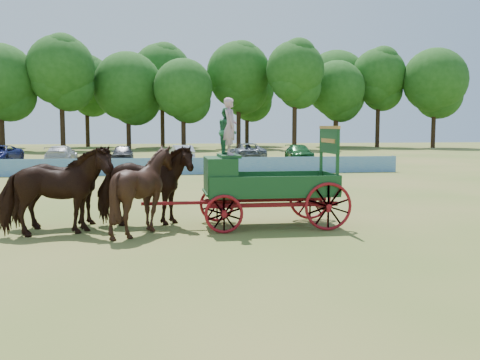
% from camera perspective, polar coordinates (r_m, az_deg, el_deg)
% --- Properties ---
extents(ground, '(160.00, 160.00, 0.00)m').
position_cam_1_polar(ground, '(15.93, 3.65, -5.05)').
color(ground, olive).
rests_on(ground, ground).
extents(horse_lead_left, '(3.12, 1.99, 2.43)m').
position_cam_1_polar(horse_lead_left, '(15.35, -19.22, -1.17)').
color(horse_lead_left, black).
rests_on(horse_lead_left, ground).
extents(horse_lead_right, '(3.09, 1.89, 2.43)m').
position_cam_1_polar(horse_lead_right, '(16.43, -18.50, -0.71)').
color(horse_lead_right, black).
rests_on(horse_lead_right, ground).
extents(horse_wheel_left, '(2.61, 2.44, 2.44)m').
position_cam_1_polar(horse_wheel_left, '(15.08, -10.24, -1.05)').
color(horse_wheel_left, black).
rests_on(horse_wheel_left, ground).
extents(horse_wheel_right, '(2.91, 1.37, 2.43)m').
position_cam_1_polar(horse_wheel_right, '(16.18, -10.11, -0.60)').
color(horse_wheel_right, black).
rests_on(horse_wheel_right, ground).
extents(farm_dray, '(6.00, 2.00, 3.78)m').
position_cam_1_polar(farm_dray, '(15.78, 0.67, 0.68)').
color(farm_dray, maroon).
rests_on(farm_dray, ground).
extents(sponsor_banner, '(26.00, 0.08, 1.05)m').
position_cam_1_polar(sponsor_banner, '(33.47, -4.42, 1.50)').
color(sponsor_banner, '#206BAE').
rests_on(sponsor_banner, ground).
extents(parked_cars, '(36.84, 6.91, 1.62)m').
position_cam_1_polar(parked_cars, '(46.07, -14.82, 2.75)').
color(parked_cars, silver).
rests_on(parked_cars, ground).
extents(treeline, '(87.20, 22.79, 15.28)m').
position_cam_1_polar(treeline, '(75.15, -9.87, 10.52)').
color(treeline, '#382314').
rests_on(treeline, ground).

